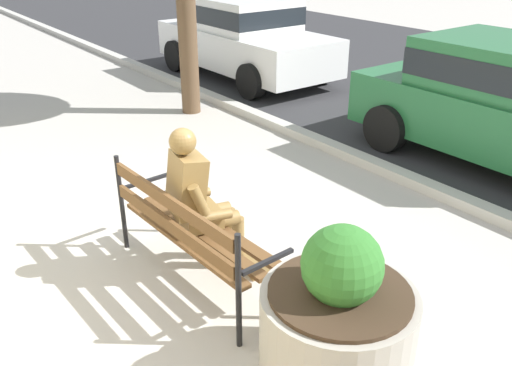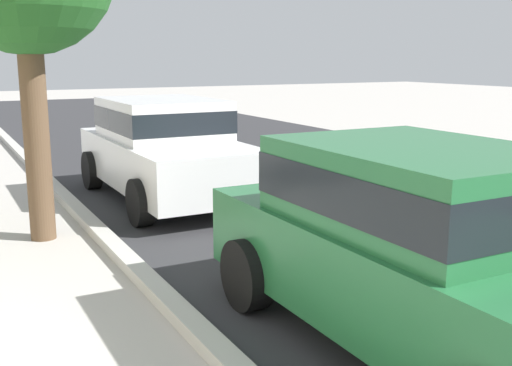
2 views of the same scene
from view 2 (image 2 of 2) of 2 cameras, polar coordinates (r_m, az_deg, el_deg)
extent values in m
cube|color=#B2AFA8|center=(4.61, -2.97, -15.92)|extent=(60.00, 0.20, 0.12)
cylinder|color=brown|center=(7.77, -19.76, 4.04)|extent=(0.30, 0.30, 2.52)
cube|color=silver|center=(9.64, -8.37, 2.06)|extent=(4.11, 1.71, 0.70)
cube|color=silver|center=(9.70, -8.79, 5.98)|extent=(2.14, 1.57, 0.60)
cube|color=black|center=(9.70, -8.79, 5.98)|extent=(2.15, 1.59, 0.33)
cylinder|color=black|center=(8.83, -0.16, -0.61)|extent=(0.64, 0.22, 0.64)
cylinder|color=black|center=(8.19, -10.72, -1.79)|extent=(0.64, 0.22, 0.64)
cylinder|color=black|center=(11.21, -6.57, 1.94)|extent=(0.64, 0.22, 0.64)
cylinder|color=black|center=(10.72, -15.04, 1.17)|extent=(0.64, 0.22, 0.64)
cube|color=#236638|center=(4.78, 15.88, -8.15)|extent=(4.11, 1.71, 0.70)
cube|color=#236638|center=(4.71, 15.06, -0.18)|extent=(2.14, 1.57, 0.60)
cube|color=black|center=(4.71, 15.06, -0.18)|extent=(2.15, 1.59, 0.33)
cylinder|color=black|center=(6.35, 12.96, -5.82)|extent=(0.64, 0.22, 0.64)
cylinder|color=black|center=(5.43, -0.88, -8.54)|extent=(0.64, 0.22, 0.64)
camera|label=1|loc=(3.34, -117.73, 4.94)|focal=37.76mm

